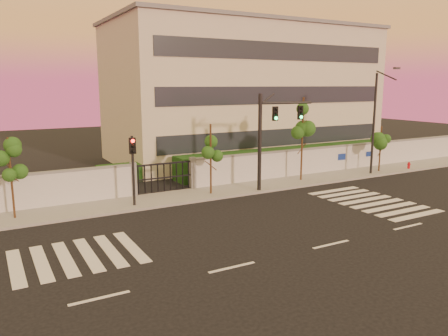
# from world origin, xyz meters

# --- Properties ---
(ground) EXTENTS (120.00, 120.00, 0.00)m
(ground) POSITION_xyz_m (0.00, 0.00, 0.00)
(ground) COLOR black
(ground) RESTS_ON ground
(sidewalk) EXTENTS (60.00, 3.00, 0.15)m
(sidewalk) POSITION_xyz_m (0.00, 10.50, 0.07)
(sidewalk) COLOR gray
(sidewalk) RESTS_ON ground
(perimeter_wall) EXTENTS (60.00, 0.36, 2.20)m
(perimeter_wall) POSITION_xyz_m (0.10, 12.00, 1.07)
(perimeter_wall) COLOR #B9BBC1
(perimeter_wall) RESTS_ON ground
(hedge_row) EXTENTS (41.00, 4.25, 1.80)m
(hedge_row) POSITION_xyz_m (1.17, 14.74, 0.82)
(hedge_row) COLOR #103512
(hedge_row) RESTS_ON ground
(institutional_building) EXTENTS (24.40, 12.40, 12.25)m
(institutional_building) POSITION_xyz_m (9.00, 21.99, 6.16)
(institutional_building) COLOR beige
(institutional_building) RESTS_ON ground
(road_markings) EXTENTS (57.00, 7.62, 0.02)m
(road_markings) POSITION_xyz_m (-1.58, 3.76, 0.01)
(road_markings) COLOR silver
(road_markings) RESTS_ON ground
(street_tree_c) EXTENTS (1.38, 1.10, 4.28)m
(street_tree_c) POSITION_xyz_m (-11.75, 10.51, 3.15)
(street_tree_c) COLOR #382314
(street_tree_c) RESTS_ON ground
(street_tree_d) EXTENTS (1.51, 1.20, 4.49)m
(street_tree_d) POSITION_xyz_m (-0.61, 10.15, 3.30)
(street_tree_d) COLOR #382314
(street_tree_d) RESTS_ON ground
(street_tree_e) EXTENTS (1.64, 1.31, 5.99)m
(street_tree_e) POSITION_xyz_m (6.86, 10.53, 4.40)
(street_tree_e) COLOR #382314
(street_tree_e) RESTS_ON ground
(street_tree_f) EXTENTS (1.43, 1.14, 3.67)m
(street_tree_f) POSITION_xyz_m (14.29, 10.07, 2.71)
(street_tree_f) COLOR #382314
(street_tree_f) RESTS_ON ground
(traffic_signal_main) EXTENTS (3.98, 0.68, 6.30)m
(traffic_signal_main) POSITION_xyz_m (3.30, 9.39, 3.98)
(traffic_signal_main) COLOR black
(traffic_signal_main) RESTS_ON ground
(traffic_signal_secondary) EXTENTS (0.32, 0.32, 4.08)m
(traffic_signal_secondary) POSITION_xyz_m (-5.67, 9.81, 2.59)
(traffic_signal_secondary) COLOR black
(traffic_signal_secondary) RESTS_ON ground
(streetlight_east) EXTENTS (0.48, 1.94, 8.05)m
(streetlight_east) POSITION_xyz_m (13.00, 9.55, 4.35)
(streetlight_east) COLOR black
(streetlight_east) RESTS_ON ground
(fire_hydrant) EXTENTS (0.27, 0.26, 0.70)m
(fire_hydrant) POSITION_xyz_m (17.17, 9.56, 0.35)
(fire_hydrant) COLOR #B80C18
(fire_hydrant) RESTS_ON ground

